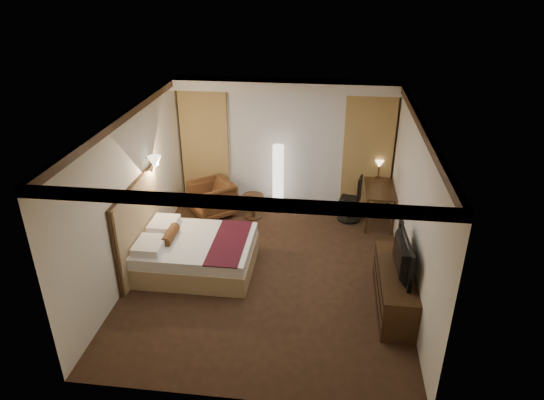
# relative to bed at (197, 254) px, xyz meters

# --- Properties ---
(floor) EXTENTS (4.50, 5.50, 0.01)m
(floor) POSITION_rel_bed_xyz_m (1.23, 0.07, -0.28)
(floor) COLOR black
(floor) RESTS_ON ground
(ceiling) EXTENTS (4.50, 5.50, 0.01)m
(ceiling) POSITION_rel_bed_xyz_m (1.23, 0.07, 2.42)
(ceiling) COLOR white
(ceiling) RESTS_ON back_wall
(back_wall) EXTENTS (4.50, 0.02, 2.70)m
(back_wall) POSITION_rel_bed_xyz_m (1.23, 2.82, 1.07)
(back_wall) COLOR beige
(back_wall) RESTS_ON floor
(left_wall) EXTENTS (0.02, 5.50, 2.70)m
(left_wall) POSITION_rel_bed_xyz_m (-1.02, 0.07, 1.07)
(left_wall) COLOR beige
(left_wall) RESTS_ON floor
(right_wall) EXTENTS (0.02, 5.50, 2.70)m
(right_wall) POSITION_rel_bed_xyz_m (3.48, 0.07, 1.07)
(right_wall) COLOR beige
(right_wall) RESTS_ON floor
(crown_molding) EXTENTS (4.50, 5.50, 0.12)m
(crown_molding) POSITION_rel_bed_xyz_m (1.23, 0.07, 2.36)
(crown_molding) COLOR black
(crown_molding) RESTS_ON ceiling
(soffit) EXTENTS (4.50, 0.50, 0.20)m
(soffit) POSITION_rel_bed_xyz_m (1.23, 2.57, 2.32)
(soffit) COLOR white
(soffit) RESTS_ON ceiling
(curtain_sheer) EXTENTS (2.48, 0.04, 2.45)m
(curtain_sheer) POSITION_rel_bed_xyz_m (1.23, 2.74, 0.97)
(curtain_sheer) COLOR silver
(curtain_sheer) RESTS_ON back_wall
(curtain_left_drape) EXTENTS (1.00, 0.14, 2.45)m
(curtain_left_drape) POSITION_rel_bed_xyz_m (-0.47, 2.68, 0.97)
(curtain_left_drape) COLOR tan
(curtain_left_drape) RESTS_ON back_wall
(curtain_right_drape) EXTENTS (1.00, 0.14, 2.45)m
(curtain_right_drape) POSITION_rel_bed_xyz_m (2.93, 2.68, 0.97)
(curtain_right_drape) COLOR tan
(curtain_right_drape) RESTS_ON back_wall
(wall_sconce) EXTENTS (0.24, 0.24, 0.24)m
(wall_sconce) POSITION_rel_bed_xyz_m (-0.86, 0.75, 1.34)
(wall_sconce) COLOR white
(wall_sconce) RESTS_ON left_wall
(bed) EXTENTS (1.91, 1.49, 0.56)m
(bed) POSITION_rel_bed_xyz_m (0.00, 0.00, 0.00)
(bed) COLOR white
(bed) RESTS_ON floor
(headboard) EXTENTS (0.12, 1.79, 1.50)m
(headboard) POSITION_rel_bed_xyz_m (-0.97, 0.00, 0.47)
(headboard) COLOR tan
(headboard) RESTS_ON floor
(armchair) EXTENTS (1.07, 1.08, 0.81)m
(armchair) POSITION_rel_bed_xyz_m (-0.19, 1.95, 0.13)
(armchair) COLOR #462B15
(armchair) RESTS_ON floor
(side_table) EXTENTS (0.45, 0.45, 0.50)m
(side_table) POSITION_rel_bed_xyz_m (0.66, 1.93, -0.03)
(side_table) COLOR black
(side_table) RESTS_ON floor
(floor_lamp) EXTENTS (0.31, 0.31, 1.46)m
(floor_lamp) POSITION_rel_bed_xyz_m (1.13, 2.34, 0.45)
(floor_lamp) COLOR white
(floor_lamp) RESTS_ON floor
(desk) EXTENTS (0.55, 1.23, 0.75)m
(desk) POSITION_rel_bed_xyz_m (3.18, 2.14, 0.09)
(desk) COLOR black
(desk) RESTS_ON floor
(desk_lamp) EXTENTS (0.18, 0.18, 0.34)m
(desk_lamp) POSITION_rel_bed_xyz_m (3.18, 2.61, 0.64)
(desk_lamp) COLOR #FFD899
(desk_lamp) RESTS_ON desk
(office_chair) EXTENTS (0.55, 0.55, 0.96)m
(office_chair) POSITION_rel_bed_xyz_m (2.61, 2.09, 0.20)
(office_chair) COLOR black
(office_chair) RESTS_ON floor
(dresser) EXTENTS (0.50, 1.67, 0.65)m
(dresser) POSITION_rel_bed_xyz_m (3.23, -0.64, 0.05)
(dresser) COLOR black
(dresser) RESTS_ON floor
(television) EXTENTS (0.67, 1.12, 0.14)m
(television) POSITION_rel_bed_xyz_m (3.20, -0.64, 0.68)
(television) COLOR black
(television) RESTS_ON dresser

